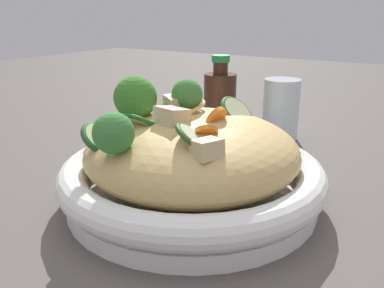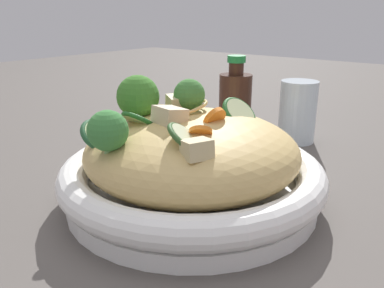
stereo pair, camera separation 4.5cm
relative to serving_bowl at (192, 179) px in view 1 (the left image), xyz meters
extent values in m
plane|color=#56504C|center=(0.00, 0.00, -0.03)|extent=(3.00, 3.00, 0.00)
cylinder|color=white|center=(0.00, 0.00, -0.02)|extent=(0.29, 0.29, 0.02)
torus|color=white|center=(0.00, 0.00, 0.01)|extent=(0.31, 0.31, 0.03)
ellipsoid|color=tan|center=(0.00, 0.00, 0.03)|extent=(0.25, 0.25, 0.09)
torus|color=tan|center=(0.03, -0.01, 0.08)|extent=(0.09, 0.09, 0.02)
torus|color=tan|center=(0.00, 0.00, 0.05)|extent=(0.07, 0.07, 0.01)
torus|color=tan|center=(0.03, -0.03, 0.07)|extent=(0.08, 0.08, 0.02)
torus|color=tan|center=(0.03, 0.03, 0.07)|extent=(0.08, 0.07, 0.03)
cone|color=#95AE6B|center=(0.06, 0.02, 0.07)|extent=(0.03, 0.03, 0.01)
sphere|color=#3C792A|center=(0.06, 0.02, 0.09)|extent=(0.07, 0.07, 0.05)
cone|color=#93BA71|center=(0.02, 0.10, 0.06)|extent=(0.02, 0.03, 0.02)
sphere|color=#3B7E3B|center=(0.02, 0.10, 0.08)|extent=(0.05, 0.05, 0.04)
cone|color=#96B676|center=(0.02, -0.02, 0.08)|extent=(0.02, 0.03, 0.02)
sphere|color=#3E7735|center=(0.02, -0.02, 0.10)|extent=(0.05, 0.05, 0.04)
cylinder|color=orange|center=(0.05, 0.07, 0.07)|extent=(0.04, 0.04, 0.03)
cylinder|color=orange|center=(-0.04, 0.04, 0.07)|extent=(0.03, 0.03, 0.02)
cylinder|color=orange|center=(0.05, -0.05, 0.07)|extent=(0.03, 0.02, 0.02)
cylinder|color=orange|center=(-0.03, 0.00, 0.08)|extent=(0.02, 0.03, 0.03)
cylinder|color=beige|center=(-0.04, 0.06, 0.07)|extent=(0.05, 0.05, 0.03)
torus|color=#2E5325|center=(-0.04, 0.06, 0.07)|extent=(0.05, 0.06, 0.03)
cylinder|color=beige|center=(0.06, 0.08, 0.06)|extent=(0.04, 0.04, 0.03)
torus|color=#23522F|center=(0.06, 0.08, 0.06)|extent=(0.04, 0.05, 0.03)
cylinder|color=beige|center=(-0.03, -0.05, 0.08)|extent=(0.04, 0.04, 0.03)
torus|color=#245D26|center=(-0.03, -0.05, 0.08)|extent=(0.04, 0.05, 0.04)
cylinder|color=beige|center=(0.04, 0.04, 0.07)|extent=(0.03, 0.03, 0.02)
torus|color=#215D22|center=(0.04, 0.04, 0.07)|extent=(0.04, 0.04, 0.03)
cube|color=#CFBD89|center=(-0.06, 0.07, 0.07)|extent=(0.03, 0.03, 0.02)
cube|color=#C8BD8A|center=(0.03, -0.01, 0.08)|extent=(0.04, 0.04, 0.03)
cube|color=beige|center=(0.01, 0.03, 0.08)|extent=(0.04, 0.04, 0.02)
cylinder|color=#381E14|center=(0.09, -0.24, 0.03)|extent=(0.06, 0.06, 0.11)
cylinder|color=#381E14|center=(0.09, -0.24, 0.10)|extent=(0.03, 0.03, 0.02)
cylinder|color=#1E7F38|center=(0.09, -0.24, 0.11)|extent=(0.03, 0.03, 0.01)
cylinder|color=silver|center=(0.00, -0.29, 0.03)|extent=(0.06, 0.06, 0.11)
camera|label=1|loc=(-0.23, 0.36, 0.19)|focal=37.07mm
camera|label=2|loc=(-0.27, 0.34, 0.19)|focal=37.07mm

